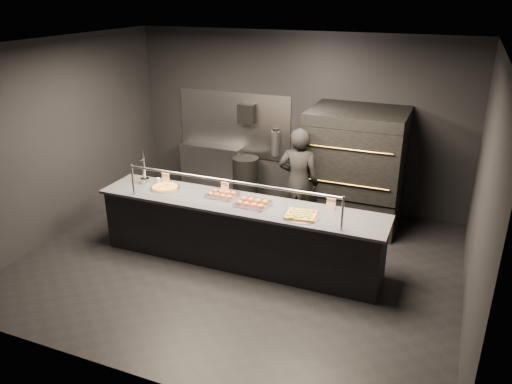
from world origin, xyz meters
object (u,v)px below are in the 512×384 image
worker (298,182)px  square_pizza (301,215)px  slider_tray_a (222,194)px  slider_tray_b (253,203)px  pizza_oven (355,167)px  trash_bin (246,178)px  towel_dispenser (247,114)px  round_pizza (165,187)px  service_counter (239,232)px  prep_shelf (212,168)px  beer_tap (144,174)px  fire_extinguisher (275,143)px

worker → square_pizza: bearing=101.8°
slider_tray_a → slider_tray_b: 0.53m
slider_tray_b → pizza_oven: bearing=62.6°
square_pizza → trash_bin: size_ratio=0.61×
towel_dispenser → slider_tray_b: 2.71m
round_pizza → square_pizza: (2.15, -0.17, 0.00)m
towel_dispenser → worker: (1.37, -1.19, -0.69)m
service_counter → prep_shelf: service_counter is taller
pizza_oven → slider_tray_b: pizza_oven is taller
prep_shelf → trash_bin: bearing=-12.0°
trash_bin → round_pizza: bearing=-100.3°
towel_dispenser → slider_tray_b: size_ratio=0.68×
pizza_oven → worker: pizza_oven is taller
towel_dispenser → worker: bearing=-41.0°
slider_tray_a → trash_bin: 2.18m
beer_tap → round_pizza: size_ratio=1.24×
service_counter → beer_tap: size_ratio=7.59×
service_counter → towel_dispenser: size_ratio=11.71×
trash_bin → square_pizza: bearing=-52.1°
towel_dispenser → round_pizza: bearing=-97.8°
trash_bin → prep_shelf: bearing=168.0°
pizza_oven → round_pizza: pizza_oven is taller
round_pizza → worker: (1.69, 1.13, -0.07)m
prep_shelf → slider_tray_a: size_ratio=2.43×
prep_shelf → fire_extinguisher: size_ratio=2.38×
worker → service_counter: bearing=61.1°
square_pizza → slider_tray_a: bearing=169.7°
fire_extinguisher → slider_tray_b: 2.48m
pizza_oven → service_counter: bearing=-122.3°
pizza_oven → slider_tray_b: (-0.99, -1.91, -0.02)m
towel_dispenser → trash_bin: towel_dispenser is taller
prep_shelf → square_pizza: 3.54m
towel_dispenser → square_pizza: bearing=-53.8°
fire_extinguisher → round_pizza: 2.49m
slider_tray_a → worker: bearing=54.3°
fire_extinguisher → beer_tap: size_ratio=0.93×
fire_extinguisher → beer_tap: beer_tap is taller
pizza_oven → round_pizza: (-2.42, -1.83, -0.03)m
fire_extinguisher → worker: (0.82, -1.20, -0.20)m
slider_tray_b → square_pizza: bearing=-7.8°
fire_extinguisher → trash_bin: fire_extinguisher is taller
square_pizza → pizza_oven: bearing=82.3°
slider_tray_a → square_pizza: (1.24, -0.22, -0.01)m
beer_tap → worker: 2.34m
towel_dispenser → beer_tap: towel_dispenser is taller
service_counter → round_pizza: bearing=176.9°
trash_bin → slider_tray_a: bearing=-75.5°
beer_tap → worker: bearing=27.4°
service_counter → square_pizza: (0.93, -0.11, 0.47)m
service_counter → slider_tray_a: bearing=159.1°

